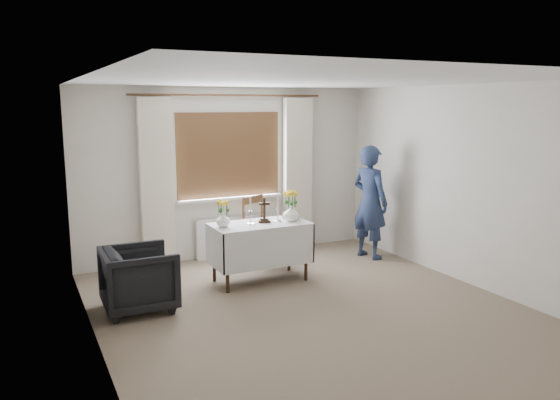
# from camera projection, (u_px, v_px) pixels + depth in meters

# --- Properties ---
(ground) EXTENTS (5.00, 5.00, 0.00)m
(ground) POSITION_uv_depth(u_px,v_px,m) (311.00, 310.00, 6.06)
(ground) COLOR gray
(ground) RESTS_ON ground
(altar_table) EXTENTS (1.24, 0.64, 0.76)m
(altar_table) POSITION_uv_depth(u_px,v_px,m) (260.00, 252.00, 6.99)
(altar_table) COLOR silver
(altar_table) RESTS_ON ground
(wooden_chair) EXTENTS (0.58, 0.58, 0.97)m
(wooden_chair) POSITION_uv_depth(u_px,v_px,m) (262.00, 230.00, 7.78)
(wooden_chair) COLOR brown
(wooden_chair) RESTS_ON ground
(armchair) EXTENTS (0.79, 0.77, 0.71)m
(armchair) POSITION_uv_depth(u_px,v_px,m) (139.00, 279.00, 6.01)
(armchair) COLOR black
(armchair) RESTS_ON ground
(person) EXTENTS (0.53, 0.69, 1.67)m
(person) POSITION_uv_depth(u_px,v_px,m) (370.00, 202.00, 8.01)
(person) COLOR navy
(person) RESTS_ON ground
(radiator) EXTENTS (1.10, 0.10, 0.60)m
(radiator) POSITION_uv_depth(u_px,v_px,m) (232.00, 237.00, 8.15)
(radiator) COLOR silver
(radiator) RESTS_ON ground
(wooden_cross) EXTENTS (0.18, 0.15, 0.32)m
(wooden_cross) POSITION_uv_depth(u_px,v_px,m) (264.00, 210.00, 6.95)
(wooden_cross) COLOR black
(wooden_cross) RESTS_ON altar_table
(candlestick_left) EXTENTS (0.12, 0.12, 0.35)m
(candlestick_left) POSITION_uv_depth(u_px,v_px,m) (251.00, 210.00, 6.84)
(candlestick_left) COLOR silver
(candlestick_left) RESTS_ON altar_table
(candlestick_right) EXTENTS (0.13, 0.13, 0.34)m
(candlestick_right) POSITION_uv_depth(u_px,v_px,m) (278.00, 209.00, 7.00)
(candlestick_right) COLOR silver
(candlestick_right) RESTS_ON altar_table
(flower_vase_left) EXTENTS (0.22, 0.22, 0.18)m
(flower_vase_left) POSITION_uv_depth(u_px,v_px,m) (223.00, 220.00, 6.70)
(flower_vase_left) COLOR white
(flower_vase_left) RESTS_ON altar_table
(flower_vase_right) EXTENTS (0.22, 0.22, 0.21)m
(flower_vase_right) POSITION_uv_depth(u_px,v_px,m) (291.00, 213.00, 7.04)
(flower_vase_right) COLOR white
(flower_vase_right) RESTS_ON altar_table
(wicker_basket) EXTENTS (0.29, 0.29, 0.08)m
(wicker_basket) POSITION_uv_depth(u_px,v_px,m) (291.00, 215.00, 7.24)
(wicker_basket) COLOR brown
(wicker_basket) RESTS_ON altar_table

